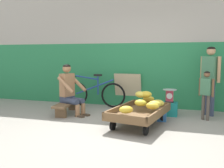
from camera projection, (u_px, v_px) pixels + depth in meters
ground_plane at (115, 136)px, 4.25m from camera, size 80.00×80.00×0.00m
back_wall at (143, 43)px, 6.54m from camera, size 16.00×0.30×3.34m
banana_cart at (139, 113)px, 4.84m from camera, size 1.09×1.57×0.36m
banana_pile at (146, 101)px, 4.91m from camera, size 0.73×1.38×0.26m
low_bench at (68, 105)px, 5.83m from camera, size 0.39×1.12×0.27m
vendor_seated at (70, 90)px, 5.73m from camera, size 0.73×0.60×1.14m
plastic_crate at (169, 109)px, 5.65m from camera, size 0.36×0.28×0.30m
weighing_scale at (170, 96)px, 5.61m from camera, size 0.30×0.30×0.29m
bicycle_near_left at (94, 93)px, 6.60m from camera, size 1.66×0.48×0.86m
sign_board at (128, 90)px, 6.61m from camera, size 0.70×0.26×0.87m
customer_adult at (210, 73)px, 5.57m from camera, size 0.40×0.36×1.53m
customer_child at (206, 90)px, 5.20m from camera, size 0.29×0.22×1.02m
shopping_bag at (162, 116)px, 5.16m from camera, size 0.18×0.12×0.24m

